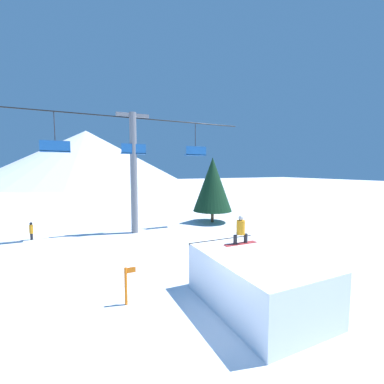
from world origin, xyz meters
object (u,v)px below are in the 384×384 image
object	(u,v)px
pine_tree_near	(213,184)
trail_marker	(126,285)
distant_skier	(31,230)
snowboarder	(241,230)
snow_ramp	(256,281)

from	to	relation	value
pine_tree_near	trail_marker	bearing A→B (deg)	-131.43
trail_marker	distant_skier	distance (m)	12.10
pine_tree_near	trail_marker	xyz separation A→B (m)	(-9.89, -11.20, -2.73)
snowboarder	trail_marker	world-z (taller)	snowboarder
trail_marker	snowboarder	bearing A→B (deg)	-8.09
pine_tree_near	distant_skier	bearing A→B (deg)	179.54
trail_marker	distant_skier	bearing A→B (deg)	110.74
pine_tree_near	distant_skier	size ratio (longest dim) A/B	4.80
trail_marker	pine_tree_near	bearing A→B (deg)	48.57
snow_ramp	snowboarder	distance (m)	2.05
snowboarder	pine_tree_near	bearing A→B (deg)	65.35
pine_tree_near	trail_marker	distance (m)	15.19
pine_tree_near	snowboarder	bearing A→B (deg)	-114.65
trail_marker	distant_skier	size ratio (longest dim) A/B	1.11
pine_tree_near	snow_ramp	bearing A→B (deg)	-113.44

